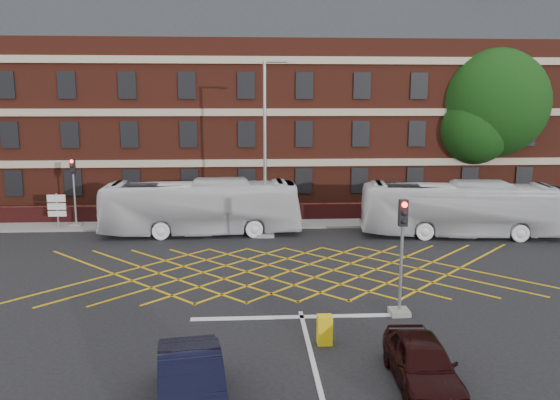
{
  "coord_description": "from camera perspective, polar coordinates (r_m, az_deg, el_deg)",
  "views": [
    {
      "loc": [
        -1.85,
        -22.09,
        7.64
      ],
      "look_at": [
        -0.5,
        1.5,
        3.42
      ],
      "focal_mm": 35.0,
      "sensor_mm": 36.0,
      "label": 1
    }
  ],
  "objects": [
    {
      "name": "ground",
      "position": [
        23.44,
        1.45,
        -8.9
      ],
      "size": [
        120.0,
        120.0,
        0.0
      ],
      "primitive_type": "plane",
      "color": "black",
      "rests_on": "ground"
    },
    {
      "name": "victorian_building",
      "position": [
        44.14,
        -0.56,
        10.37
      ],
      "size": [
        51.0,
        12.17,
        20.4
      ],
      "color": "#582116",
      "rests_on": "ground"
    },
    {
      "name": "boundary_wall",
      "position": [
        35.84,
        -0.25,
        -1.29
      ],
      "size": [
        56.0,
        0.5,
        1.1
      ],
      "primitive_type": "cube",
      "color": "#4A1413",
      "rests_on": "ground"
    },
    {
      "name": "far_pavement",
      "position": [
        34.97,
        -0.16,
        -2.4
      ],
      "size": [
        60.0,
        3.0,
        0.12
      ],
      "primitive_type": "cube",
      "color": "slate",
      "rests_on": "ground"
    },
    {
      "name": "box_junction_hatching",
      "position": [
        25.34,
        1.08,
        -7.41
      ],
      "size": [
        8.22,
        8.22,
        0.02
      ],
      "primitive_type": "cube",
      "rotation": [
        0.0,
        0.0,
        0.79
      ],
      "color": "#CC990C",
      "rests_on": "ground"
    },
    {
      "name": "stop_line",
      "position": [
        20.18,
        2.29,
        -12.1
      ],
      "size": [
        8.0,
        0.3,
        0.02
      ],
      "primitive_type": "cube",
      "color": "silver",
      "rests_on": "ground"
    },
    {
      "name": "bus_left",
      "position": [
        32.28,
        -8.22,
        -0.75
      ],
      "size": [
        11.65,
        3.06,
        3.22
      ],
      "primitive_type": "imported",
      "rotation": [
        0.0,
        0.0,
        1.6
      ],
      "color": "silver",
      "rests_on": "ground"
    },
    {
      "name": "bus_right",
      "position": [
        33.18,
        18.35,
        -0.91
      ],
      "size": [
        11.67,
        4.17,
        3.18
      ],
      "primitive_type": "imported",
      "rotation": [
        0.0,
        0.0,
        1.44
      ],
      "color": "silver",
      "rests_on": "ground"
    },
    {
      "name": "car_navy",
      "position": [
        14.38,
        -9.28,
        -18.64
      ],
      "size": [
        2.27,
        4.76,
        1.51
      ],
      "primitive_type": "imported",
      "rotation": [
        0.0,
        0.0,
        0.15
      ],
      "color": "black",
      "rests_on": "ground"
    },
    {
      "name": "car_maroon",
      "position": [
        15.94,
        14.65,
        -16.11
      ],
      "size": [
        1.77,
        4.05,
        1.36
      ],
      "primitive_type": "imported",
      "rotation": [
        0.0,
        0.0,
        -0.04
      ],
      "color": "black",
      "rests_on": "ground"
    },
    {
      "name": "deciduous_tree",
      "position": [
        42.77,
        21.18,
        8.69
      ],
      "size": [
        8.02,
        7.9,
        11.58
      ],
      "color": "black",
      "rests_on": "ground"
    },
    {
      "name": "traffic_light_near",
      "position": [
        20.27,
        12.53,
        -6.98
      ],
      "size": [
        0.7,
        0.7,
        4.27
      ],
      "color": "slate",
      "rests_on": "ground"
    },
    {
      "name": "traffic_light_far",
      "position": [
        36.1,
        -20.66,
        0.1
      ],
      "size": [
        0.7,
        0.7,
        4.27
      ],
      "color": "slate",
      "rests_on": "ground"
    },
    {
      "name": "street_lamp",
      "position": [
        31.1,
        -1.46,
        2.47
      ],
      "size": [
        2.25,
        1.0,
        9.93
      ],
      "color": "slate",
      "rests_on": "ground"
    },
    {
      "name": "direction_signs",
      "position": [
        36.02,
        -22.29,
        -0.66
      ],
      "size": [
        1.1,
        0.16,
        2.2
      ],
      "color": "gray",
      "rests_on": "ground"
    },
    {
      "name": "utility_cabinet",
      "position": [
        17.99,
        4.68,
        -13.38
      ],
      "size": [
        0.47,
        0.4,
        0.95
      ],
      "primitive_type": "cube",
      "color": "yellow",
      "rests_on": "ground"
    }
  ]
}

